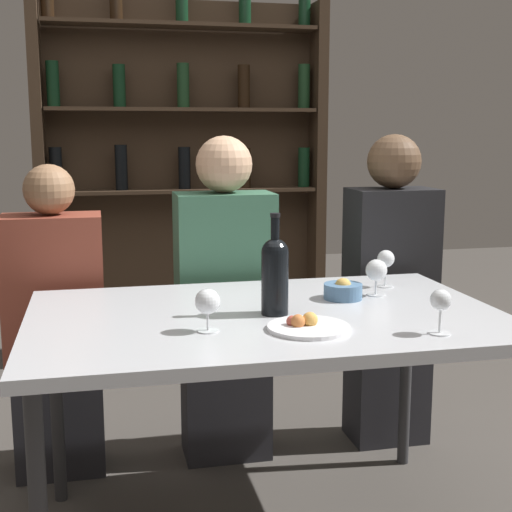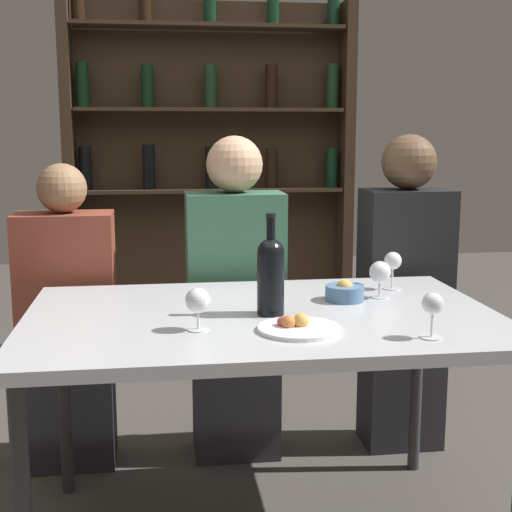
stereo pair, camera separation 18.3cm
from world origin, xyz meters
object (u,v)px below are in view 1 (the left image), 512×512
wine_glass_2 (376,271)px  seated_person_right (390,297)px  wine_bottle (275,272)px  wine_glass_3 (386,261)px  wine_glass_0 (208,303)px  wine_glass_1 (441,302)px  seated_person_center (225,307)px  seated_person_left (56,331)px  snack_bowl (343,290)px  food_plate_0 (307,326)px

wine_glass_2 → seated_person_right: seated_person_right is taller
wine_bottle → wine_glass_3: (0.47, 0.28, -0.03)m
wine_bottle → wine_glass_0: size_ratio=2.54×
wine_glass_1 → seated_person_center: 1.06m
wine_bottle → wine_glass_3: 0.55m
wine_glass_2 → seated_person_left: bearing=155.5°
snack_bowl → seated_person_right: size_ratio=0.10×
wine_glass_0 → seated_person_left: bearing=119.6°
wine_bottle → seated_person_left: (-0.67, 0.65, -0.32)m
seated_person_center → seated_person_left: bearing=-180.0°
wine_bottle → food_plate_0: bearing=-75.7°
wine_glass_1 → wine_glass_3: size_ratio=0.95×
wine_glass_2 → seated_person_center: bearing=131.2°
wine_glass_0 → wine_glass_3: size_ratio=0.92×
seated_person_center → seated_person_right: 0.69m
food_plate_0 → seated_person_left: 1.12m
snack_bowl → seated_person_right: bearing=52.9°
wine_glass_1 → snack_bowl: bearing=105.1°
snack_bowl → wine_glass_3: bearing=34.4°
snack_bowl → seated_person_center: seated_person_center is taller
wine_bottle → snack_bowl: size_ratio=2.43×
wine_glass_1 → wine_glass_0: bearing=165.3°
snack_bowl → wine_glass_0: bearing=-150.0°
wine_glass_0 → snack_bowl: bearing=30.0°
wine_bottle → wine_glass_2: 0.42m
seated_person_left → seated_person_right: (1.32, 0.00, 0.06)m
wine_glass_3 → food_plate_0: bearing=-132.4°
wine_glass_1 → snack_bowl: 0.46m
wine_glass_2 → snack_bowl: size_ratio=0.97×
wine_glass_2 → food_plate_0: 0.49m
wine_bottle → wine_glass_2: size_ratio=2.49×
wine_bottle → wine_glass_3: size_ratio=2.33×
wine_glass_2 → snack_bowl: 0.14m
snack_bowl → seated_person_left: (-0.94, 0.51, -0.22)m
wine_glass_1 → snack_bowl: wine_glass_1 is taller
wine_bottle → snack_bowl: wine_bottle is taller
wine_bottle → seated_person_center: (-0.04, 0.65, -0.27)m
wine_bottle → wine_glass_1: 0.49m
wine_glass_1 → wine_glass_2: (0.00, 0.47, -0.00)m
wine_bottle → wine_glass_2: (0.39, 0.16, -0.05)m
seated_person_center → snack_bowl: bearing=-59.5°
wine_glass_1 → food_plate_0: size_ratio=0.54×
wine_bottle → wine_glass_3: bearing=30.9°
wine_glass_1 → food_plate_0: bearing=160.6°
wine_glass_1 → food_plate_0: 0.37m
wine_glass_1 → wine_glass_3: (0.09, 0.58, 0.01)m
food_plate_0 → seated_person_right: bearing=54.1°
wine_glass_2 → food_plate_0: wine_glass_2 is taller
wine_glass_0 → wine_glass_3: (0.69, 0.42, 0.01)m
seated_person_center → wine_glass_0: bearing=-103.4°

